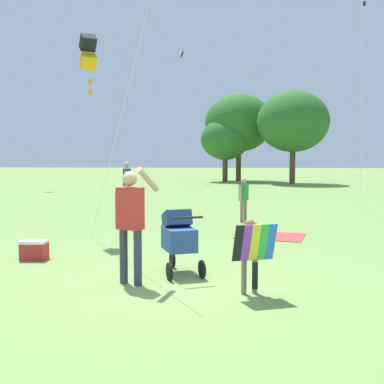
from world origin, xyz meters
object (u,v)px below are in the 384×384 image
(person_sitting_far, at_px, (127,182))
(cooler_box, at_px, (34,250))
(person_adult_flyer, at_px, (131,217))
(picnic_blanket, at_px, (270,236))
(stroller, at_px, (179,236))
(kite_adult_black, at_px, (88,53))
(child_with_butterfly_kite, at_px, (251,249))
(person_couple_left, at_px, (244,196))

(person_sitting_far, height_order, cooler_box, person_sitting_far)
(person_adult_flyer, relative_size, cooler_box, 3.86)
(person_sitting_far, height_order, picnic_blanket, person_sitting_far)
(stroller, distance_m, person_sitting_far, 8.69)
(person_sitting_far, bearing_deg, person_adult_flyer, -78.66)
(kite_adult_black, bearing_deg, stroller, -54.32)
(picnic_blanket, distance_m, cooler_box, 5.29)
(child_with_butterfly_kite, relative_size, stroller, 0.93)
(kite_adult_black, relative_size, person_couple_left, 3.68)
(cooler_box, bearing_deg, stroller, -17.25)
(child_with_butterfly_kite, bearing_deg, stroller, 134.10)
(cooler_box, bearing_deg, child_with_butterfly_kite, -27.26)
(stroller, relative_size, picnic_blanket, 0.74)
(person_couple_left, height_order, picnic_blanket, person_couple_left)
(stroller, distance_m, person_couple_left, 6.01)
(child_with_butterfly_kite, xyz_separation_m, cooler_box, (-3.77, 1.94, -0.45))
(child_with_butterfly_kite, bearing_deg, person_couple_left, 87.85)
(person_adult_flyer, xyz_separation_m, kite_adult_black, (-1.64, 3.87, 3.16))
(person_sitting_far, bearing_deg, stroller, -73.60)
(child_with_butterfly_kite, height_order, person_sitting_far, person_sitting_far)
(child_with_butterfly_kite, distance_m, person_sitting_far, 10.08)
(child_with_butterfly_kite, distance_m, stroller, 1.54)
(person_sitting_far, relative_size, cooler_box, 3.70)
(child_with_butterfly_kite, height_order, picnic_blanket, child_with_butterfly_kite)
(picnic_blanket, xyz_separation_m, cooler_box, (-4.54, -2.71, 0.17))
(kite_adult_black, xyz_separation_m, cooler_box, (-0.41, -2.35, -3.98))
(person_sitting_far, relative_size, person_couple_left, 1.33)
(child_with_butterfly_kite, distance_m, picnic_blanket, 4.75)
(person_adult_flyer, bearing_deg, person_sitting_far, 101.34)
(person_sitting_far, xyz_separation_m, person_couple_left, (3.78, -2.47, -0.24))
(person_adult_flyer, relative_size, kite_adult_black, 0.38)
(person_adult_flyer, xyz_separation_m, cooler_box, (-2.06, 1.52, -0.82))
(picnic_blanket, bearing_deg, person_adult_flyer, -120.39)
(child_with_butterfly_kite, relative_size, person_sitting_far, 0.62)
(person_adult_flyer, xyz_separation_m, person_couple_left, (1.98, 6.55, -0.27))
(child_with_butterfly_kite, bearing_deg, person_adult_flyer, 166.29)
(stroller, xyz_separation_m, person_couple_left, (1.33, 5.86, 0.13))
(stroller, bearing_deg, person_adult_flyer, -133.15)
(stroller, xyz_separation_m, kite_adult_black, (-2.29, 3.18, 3.55))
(kite_adult_black, xyz_separation_m, person_sitting_far, (-0.17, 5.15, -3.18))
(person_adult_flyer, bearing_deg, picnic_blanket, 59.61)
(kite_adult_black, distance_m, person_couple_left, 5.66)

